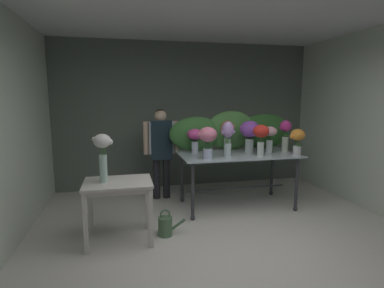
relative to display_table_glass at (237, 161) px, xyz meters
The scene contains 20 objects.
ground_plane 0.92m from the display_table_glass, 162.25° to the right, with size 7.05×7.05×0.00m, color silver.
wall_back 1.66m from the display_table_glass, 110.46° to the left, with size 5.03×0.12×2.76m, color slate.
wall_left 3.12m from the display_table_glass, behind, with size 0.12×3.32×2.76m, color silver.
wall_right 2.09m from the display_table_glass, ahead, with size 0.12×3.32×2.76m, color silver.
ceiling_slab 2.16m from the display_table_glass, 162.25° to the right, with size 5.15×3.32×0.12m, color silver.
display_table_glass is the anchor object (origin of this frame).
side_table_white 2.00m from the display_table_glass, 155.83° to the right, with size 0.80×0.60×0.74m.
florist 1.32m from the display_table_glass, 149.56° to the left, with size 0.59×0.24×1.53m.
foliage_backdrop 0.57m from the display_table_glass, 87.26° to the left, with size 2.12×0.28×0.65m.
vase_lilac_freesia 0.54m from the display_table_glass, 138.83° to the right, with size 0.21×0.18×0.52m.
vase_sunset_snapdragons 0.96m from the display_table_glass, 22.34° to the right, with size 0.23×0.21×0.40m.
vase_coral_stock 0.49m from the display_table_glass, 115.08° to the left, with size 0.24×0.21×0.50m.
vase_blush_carnations 0.66m from the display_table_glass, ahead, with size 0.23×0.23×0.42m.
vase_scarlet_hydrangea 0.58m from the display_table_glass, 46.67° to the right, with size 0.24×0.24×0.47m.
vase_violet_roses 0.50m from the display_table_glass, 12.74° to the left, with size 0.31×0.31×0.50m.
vase_fuchsia_tulips 0.77m from the display_table_glass, 162.86° to the left, with size 0.25×0.25×0.38m.
vase_magenta_lilies 0.92m from the display_table_glass, ahead, with size 0.19×0.18×0.50m.
vase_rosy_ranunculus 0.78m from the display_table_glass, 151.22° to the right, with size 0.28×0.26×0.46m.
vase_white_roses_tall 2.17m from the display_table_glass, 157.54° to the right, with size 0.24×0.20×0.57m.
watering_can 1.61m from the display_table_glass, 147.35° to the right, with size 0.35×0.18×0.34m.
Camera 1 is at (-1.20, -2.69, 1.74)m, focal length 28.74 mm.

